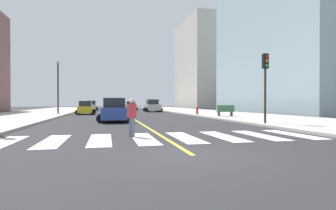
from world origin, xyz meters
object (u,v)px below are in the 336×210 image
car_blue_second (115,111)px  traffic_light_near_corner (265,74)px  car_yellow_nearest (86,108)px  fire_hydrant (197,111)px  car_silver_third (153,106)px  car_white_fifth (91,106)px  park_bench (225,111)px  street_lamp (58,81)px  pedestrian_crossing (132,116)px  car_green_fourth (130,106)px

car_blue_second → traffic_light_near_corner: 11.61m
car_yellow_nearest → fire_hydrant: 14.49m
car_silver_third → car_white_fifth: 14.79m
car_white_fifth → car_silver_third: bearing=-47.0°
park_bench → street_lamp: bearing=62.3°
car_silver_third → car_white_fifth: car_silver_third is taller
car_silver_third → traffic_light_near_corner: 29.11m
car_silver_third → pedestrian_crossing: 33.63m
car_yellow_nearest → pedestrian_crossing: 24.93m
car_white_fifth → traffic_light_near_corner: 41.54m
car_yellow_nearest → car_green_fourth: size_ratio=0.97×
car_white_fifth → fire_hydrant: bearing=-63.7°
traffic_light_near_corner → fire_hydrant: 14.84m
pedestrian_crossing → fire_hydrant: (9.44, 18.71, -0.36)m
car_green_fourth → car_white_fifth: (-7.51, 2.40, 0.07)m
car_white_fifth → fire_hydrant: car_white_fifth is taller
car_silver_third → car_white_fifth: (-10.54, 10.37, -0.07)m
car_blue_second → pedestrian_crossing: car_blue_second is taller
car_yellow_nearest → car_white_fifth: 18.75m
fire_hydrant → car_white_fifth: bearing=118.8°
car_yellow_nearest → street_lamp: bearing=177.4°
car_white_fifth → fire_hydrant: (13.57, -24.68, -0.32)m
car_green_fourth → park_bench: size_ratio=2.21×
car_green_fourth → fire_hydrant: bearing=102.7°
car_green_fourth → traffic_light_near_corner: size_ratio=0.87×
car_silver_third → car_green_fourth: 8.54m
car_silver_third → car_yellow_nearest: bearing=39.1°
car_blue_second → car_green_fourth: (3.87, 31.11, -0.05)m
car_silver_third → car_green_fourth: car_silver_third is taller
car_silver_third → car_green_fourth: bearing=-69.5°
pedestrian_crossing → car_white_fifth: bearing=169.6°
fire_hydrant → street_lamp: (-16.63, 6.13, 3.66)m
car_white_fifth → traffic_light_near_corner: (13.40, -39.24, 2.53)m
pedestrian_crossing → street_lamp: street_lamp is taller
car_yellow_nearest → pedestrian_crossing: bearing=-80.5°
car_silver_third → pedestrian_crossing: car_silver_third is taller
car_yellow_nearest → car_white_fifth: size_ratio=0.90×
car_blue_second → fire_hydrant: (9.94, 8.83, -0.31)m
traffic_light_near_corner → pedestrian_crossing: size_ratio=2.73×
car_green_fourth → pedestrian_crossing: car_green_fourth is taller
pedestrian_crossing → car_blue_second: bearing=167.0°
car_silver_third → street_lamp: 16.20m
car_white_fifth → traffic_light_near_corner: bearing=-73.6°
car_yellow_nearest → fire_hydrant: car_yellow_nearest is taller
car_green_fourth → fire_hydrant: (6.07, -22.28, -0.25)m
car_white_fifth → pedestrian_crossing: bearing=-87.1°
park_bench → pedestrian_crossing: (-10.73, -13.62, 0.25)m
park_bench → car_white_fifth: bearing=30.9°
fire_hydrant → car_blue_second: bearing=-138.4°
car_silver_third → car_green_fourth: (-3.04, 7.98, -0.13)m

